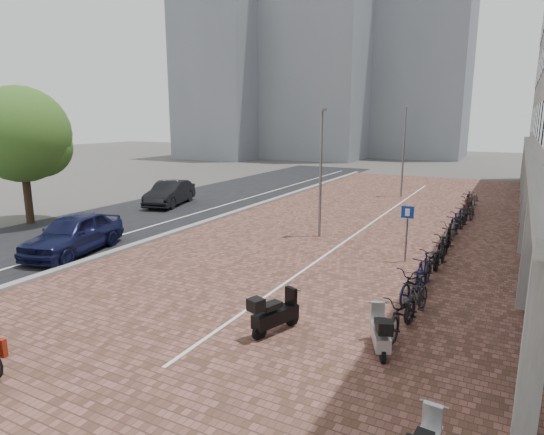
{
  "coord_description": "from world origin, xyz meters",
  "views": [
    {
      "loc": [
        8.29,
        -9.69,
        5.1
      ],
      "look_at": [
        0.0,
        6.0,
        1.3
      ],
      "focal_mm": 30.62,
      "sensor_mm": 36.0,
      "label": 1
    }
  ],
  "objects_px": {
    "scooter_front": "(380,331)",
    "scooter_mid": "(276,313)",
    "car_dark": "(170,193)",
    "car_navy": "(73,234)",
    "parking_sign": "(407,226)"
  },
  "relations": [
    {
      "from": "scooter_front",
      "to": "scooter_mid",
      "type": "height_order",
      "value": "scooter_mid"
    },
    {
      "from": "scooter_front",
      "to": "parking_sign",
      "type": "height_order",
      "value": "parking_sign"
    },
    {
      "from": "car_dark",
      "to": "car_navy",
      "type": "bearing_deg",
      "value": -86.64
    },
    {
      "from": "car_navy",
      "to": "scooter_mid",
      "type": "relative_size",
      "value": 2.97
    },
    {
      "from": "scooter_front",
      "to": "scooter_mid",
      "type": "xyz_separation_m",
      "value": [
        -2.47,
        -0.27,
        0.03
      ]
    },
    {
      "from": "car_dark",
      "to": "scooter_mid",
      "type": "distance_m",
      "value": 18.03
    },
    {
      "from": "car_dark",
      "to": "scooter_front",
      "type": "relative_size",
      "value": 3.05
    },
    {
      "from": "car_navy",
      "to": "scooter_mid",
      "type": "distance_m",
      "value": 10.29
    },
    {
      "from": "scooter_front",
      "to": "parking_sign",
      "type": "relative_size",
      "value": 0.7
    },
    {
      "from": "car_dark",
      "to": "parking_sign",
      "type": "bearing_deg",
      "value": -34.2
    },
    {
      "from": "scooter_front",
      "to": "scooter_mid",
      "type": "bearing_deg",
      "value": 163.48
    },
    {
      "from": "car_navy",
      "to": "parking_sign",
      "type": "distance_m",
      "value": 12.49
    },
    {
      "from": "car_navy",
      "to": "parking_sign",
      "type": "relative_size",
      "value": 2.19
    },
    {
      "from": "scooter_mid",
      "to": "parking_sign",
      "type": "height_order",
      "value": "parking_sign"
    },
    {
      "from": "car_navy",
      "to": "scooter_front",
      "type": "xyz_separation_m",
      "value": [
        12.47,
        -2.15,
        -0.28
      ]
    }
  ]
}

